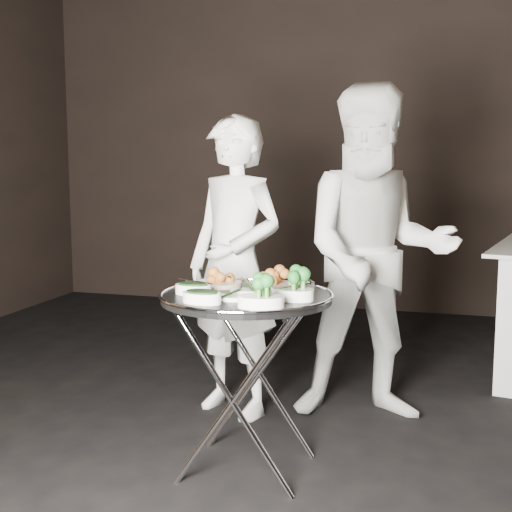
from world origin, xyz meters
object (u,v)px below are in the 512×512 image
(waiter_right, at_px, (376,254))
(tray_stand, at_px, (247,375))
(waiter_left, at_px, (235,267))
(serving_tray, at_px, (246,296))

(waiter_right, bearing_deg, tray_stand, -132.70)
(tray_stand, bearing_deg, waiter_left, 111.72)
(tray_stand, xyz_separation_m, serving_tray, (-0.00, 0.00, 0.35))
(serving_tray, relative_size, waiter_right, 0.43)
(waiter_left, bearing_deg, waiter_right, 32.16)
(tray_stand, distance_m, waiter_right, 1.05)
(waiter_right, bearing_deg, serving_tray, -132.70)
(tray_stand, distance_m, serving_tray, 0.35)
(tray_stand, bearing_deg, serving_tray, 135.00)
(serving_tray, xyz_separation_m, waiter_left, (-0.28, 0.70, 0.01))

